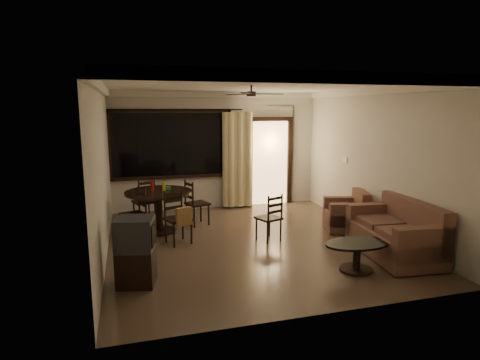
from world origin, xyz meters
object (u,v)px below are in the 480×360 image
object	(u,v)px
sofa	(397,234)
dining_chair_west	(134,223)
dining_chair_south	(179,227)
coffee_table	(357,252)
dining_table	(159,200)
armchair	(348,214)
dining_chair_east	(197,212)
tv_cabinet	(136,251)
side_chair	(269,226)
dining_chair_north	(145,209)

from	to	relation	value
sofa	dining_chair_west	bearing A→B (deg)	158.27
dining_chair_south	coffee_table	distance (m)	3.11
dining_chair_south	dining_chair_west	bearing A→B (deg)	125.92
dining_chair_west	coffee_table	distance (m)	4.05
dining_table	sofa	distance (m)	4.39
armchair	coffee_table	size ratio (longest dim) A/B	0.96
dining_chair_west	dining_chair_east	world-z (taller)	same
dining_table	dining_chair_south	bearing A→B (deg)	-71.38
coffee_table	tv_cabinet	bearing A→B (deg)	172.77
dining_chair_west	dining_chair_east	bearing A→B (deg)	93.99
dining_chair_east	sofa	world-z (taller)	dining_chair_east
sofa	dining_chair_east	bearing A→B (deg)	142.53
side_chair	dining_table	bearing A→B (deg)	-50.73
dining_chair_west	dining_chair_south	xyz separation A→B (m)	(0.77, -0.54, 0.02)
dining_table	dining_chair_east	world-z (taller)	dining_table
dining_table	armchair	world-z (taller)	dining_table
dining_chair_east	coffee_table	size ratio (longest dim) A/B	0.95
dining_chair_west	sofa	size ratio (longest dim) A/B	0.54
dining_chair_west	dining_chair_east	xyz separation A→B (m)	(1.28, 0.54, 0.00)
sofa	armchair	distance (m)	1.49
dining_chair_south	dining_chair_east	bearing A→B (deg)	45.70
dining_chair_west	coffee_table	bearing A→B (deg)	32.89
dining_chair_north	dining_chair_south	bearing A→B (deg)	90.00
dining_chair_west	sofa	xyz separation A→B (m)	(4.15, -2.13, 0.08)
dining_chair_east	side_chair	bearing A→B (deg)	-159.75
dining_chair_east	dining_chair_north	bearing A→B (deg)	46.76
armchair	coffee_table	xyz separation A→B (m)	(-0.96, -1.87, -0.03)
dining_chair_north	dining_chair_west	bearing A→B (deg)	58.05
dining_chair_west	coffee_table	xyz separation A→B (m)	(3.17, -2.51, 0.01)
tv_cabinet	side_chair	bearing A→B (deg)	41.26
tv_cabinet	sofa	size ratio (longest dim) A/B	0.54
armchair	side_chair	xyz separation A→B (m)	(-1.75, -0.19, -0.06)
dining_chair_east	side_chair	size ratio (longest dim) A/B	1.07
dining_chair_north	tv_cabinet	bearing A→B (deg)	66.75
dining_chair_north	side_chair	world-z (taller)	dining_chair_north
dining_chair_north	armchair	bearing A→B (deg)	138.29
coffee_table	dining_chair_west	bearing A→B (deg)	141.59
dining_chair_south	sofa	xyz separation A→B (m)	(3.39, -1.59, 0.06)
dining_chair_north	side_chair	size ratio (longest dim) A/B	1.07
dining_table	side_chair	xyz separation A→B (m)	(1.89, -1.10, -0.38)
dining_chair_west	sofa	world-z (taller)	dining_chair_west
tv_cabinet	armchair	size ratio (longest dim) A/B	0.99
dining_chair_east	armchair	distance (m)	3.09
tv_cabinet	dining_chair_west	bearing A→B (deg)	102.82
dining_chair_east	tv_cabinet	world-z (taller)	same
dining_table	armchair	bearing A→B (deg)	-14.04
tv_cabinet	armchair	world-z (taller)	tv_cabinet
coffee_table	side_chair	xyz separation A→B (m)	(-0.79, 1.69, -0.03)
side_chair	tv_cabinet	bearing A→B (deg)	7.52
dining_table	tv_cabinet	xyz separation A→B (m)	(-0.50, -2.38, -0.16)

